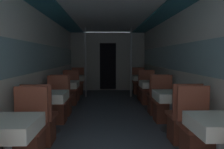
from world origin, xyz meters
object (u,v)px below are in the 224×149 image
dining_table_right_0 (221,128)px  support_pole_right_3 (131,63)px  chair_left_near_2 (62,102)px  dining_table_right_1 (172,98)px  chair_right_far_2 (148,94)px  chair_left_near_1 (40,125)px  dining_table_left_2 (66,86)px  dining_table_right_3 (141,79)px  chair_right_far_3 (139,86)px  chair_right_near_1 (183,124)px  chair_left_far_0 (27,139)px  dining_table_left_3 (75,79)px  dining_table_left_0 (7,130)px  chair_left_near_3 (73,91)px  support_pole_left_3 (86,63)px  chair_left_far_3 (77,86)px  dining_table_left_1 (49,98)px  chair_left_far_2 (70,94)px  chair_right_far_0 (198,137)px  chair_right_near_3 (144,91)px  chair_right_near_2 (157,102)px  chair_right_far_1 (164,107)px  dining_table_right_2 (152,85)px

dining_table_right_0 → support_pole_right_3: size_ratio=0.31×
chair_left_near_2 → dining_table_right_0: chair_left_near_2 is taller
dining_table_right_1 → chair_right_far_2: chair_right_far_2 is taller
dining_table_right_0 → chair_left_near_1: bearing=153.1°
dining_table_left_2 → dining_table_right_0: 4.01m
dining_table_right_3 → chair_right_far_3: bearing=90.0°
chair_right_far_3 → chair_right_near_1: bearing=90.0°
chair_left_far_0 → dining_table_right_3: 4.99m
support_pole_right_3 → dining_table_right_0: bearing=-86.0°
dining_table_left_3 → chair_right_near_1: bearing=-60.6°
chair_left_near_1 → chair_right_near_1: bearing=0.0°
dining_table_left_0 → chair_left_near_3: 4.48m
dining_table_left_0 → support_pole_left_3: (0.35, 5.02, 0.54)m
chair_left_far_3 → dining_table_right_1: 4.50m
dining_table_left_0 → support_pole_right_3: 5.38m
dining_table_left_1 → chair_left_near_1: 0.64m
dining_table_left_0 → chair_right_near_1: bearing=26.9°
chair_left_near_1 → chair_left_far_3: 4.47m
chair_left_near_1 → chair_left_far_3: bearing=90.0°
dining_table_left_1 → chair_left_far_2: size_ratio=0.75×
chair_right_far_0 → chair_right_near_1: same height
chair_left_far_3 → chair_right_far_0: size_ratio=1.00×
support_pole_right_3 → chair_right_far_0: bearing=-85.5°
dining_table_left_0 → chair_left_far_3: bearing=90.0°
dining_table_left_0 → chair_left_near_3: bearing=90.0°
chair_right_near_3 → dining_table_right_3: bearing=90.0°
support_pole_left_3 → chair_right_near_2: 3.02m
chair_right_far_3 → support_pole_left_3: bearing=16.8°
chair_right_far_1 → chair_right_near_2: bearing=-90.0°
chair_right_near_2 → chair_right_near_3: same height
dining_table_left_1 → support_pole_right_3: support_pole_right_3 is taller
chair_left_far_2 → dining_table_right_3: (2.21, 1.12, 0.31)m
dining_table_left_0 → chair_right_near_2: chair_right_near_2 is taller
chair_right_near_2 → dining_table_right_2: bearing=90.0°
dining_table_right_0 → chair_left_near_3: bearing=116.3°
dining_table_left_2 → chair_right_far_0: chair_right_far_0 is taller
dining_table_left_2 → dining_table_right_3: (2.21, 1.67, 0.00)m
dining_table_right_1 → dining_table_right_3: same height
dining_table_left_0 → chair_right_far_2: 4.50m
dining_table_left_0 → dining_table_left_1: bearing=90.0°
dining_table_left_2 → chair_left_near_3: size_ratio=0.75×
support_pole_left_3 → chair_right_near_1: bearing=-64.6°
chair_left_near_2 → chair_right_near_3: (2.21, 1.67, 0.00)m
chair_right_far_0 → chair_right_far_1: 1.67m
chair_left_far_3 → chair_left_near_2: bearing=90.0°
dining_table_left_3 → chair_left_far_3: (0.00, 0.56, -0.31)m
support_pole_right_3 → dining_table_left_2: bearing=-137.9°
chair_left_far_0 → chair_left_near_2: 2.23m
chair_left_near_1 → chair_right_far_1: same height
chair_right_far_0 → dining_table_right_3: bearing=-90.0°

